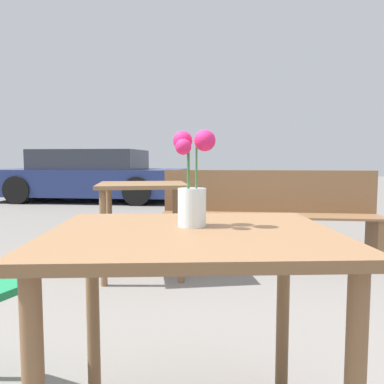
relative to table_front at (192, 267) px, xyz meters
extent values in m
cube|color=brown|center=(0.00, 0.00, 0.10)|extent=(0.90, 0.75, 0.03)
cylinder|color=brown|center=(-0.39, 0.28, -0.27)|extent=(0.05, 0.05, 0.70)
cylinder|color=brown|center=(0.36, 0.31, -0.27)|extent=(0.05, 0.05, 0.70)
cylinder|color=silver|center=(0.00, 0.07, 0.18)|extent=(0.09, 0.09, 0.12)
cylinder|color=silver|center=(0.00, 0.07, 0.15)|extent=(0.08, 0.08, 0.07)
cylinder|color=#337038|center=(0.01, 0.07, 0.25)|extent=(0.01, 0.01, 0.24)
sphere|color=#D11E60|center=(0.04, 0.06, 0.39)|extent=(0.07, 0.07, 0.07)
cylinder|color=#337038|center=(-0.01, 0.08, 0.25)|extent=(0.01, 0.01, 0.25)
sphere|color=#D11E60|center=(-0.03, 0.10, 0.39)|extent=(0.06, 0.06, 0.06)
cylinder|color=#337038|center=(-0.01, 0.05, 0.24)|extent=(0.01, 0.01, 0.23)
sphere|color=#D11E60|center=(-0.03, 0.03, 0.37)|extent=(0.05, 0.05, 0.05)
cylinder|color=#197A47|center=(-0.65, 0.29, -0.40)|extent=(0.03, 0.03, 0.45)
cube|color=brown|center=(0.70, 2.26, -0.18)|extent=(2.01, 0.58, 0.02)
cube|color=brown|center=(0.72, 2.42, 0.03)|extent=(1.98, 0.26, 0.40)
cube|color=brown|center=(1.63, 2.16, -0.40)|extent=(0.10, 0.33, 0.43)
cube|color=brown|center=(-0.22, 2.36, -0.40)|extent=(0.10, 0.33, 0.43)
cube|color=brown|center=(-0.41, 1.92, 0.12)|extent=(0.78, 0.73, 0.03)
cylinder|color=brown|center=(-0.66, 1.63, -0.26)|extent=(0.05, 0.05, 0.73)
cylinder|color=brown|center=(-0.08, 1.70, -0.26)|extent=(0.05, 0.05, 0.73)
cylinder|color=brown|center=(-0.73, 2.14, -0.26)|extent=(0.05, 0.05, 0.73)
cylinder|color=brown|center=(-0.15, 2.22, -0.26)|extent=(0.05, 0.05, 0.73)
cylinder|color=black|center=(0.15, 5.20, -0.30)|extent=(0.52, 0.43, 0.64)
cylinder|color=black|center=(0.87, 4.62, -0.30)|extent=(0.52, 0.43, 0.64)
cube|color=black|center=(0.51, 4.91, -0.09)|extent=(0.67, 0.55, 0.03)
cylinder|color=black|center=(0.38, 5.01, 0.01)|extent=(0.02, 0.02, 0.19)
cube|color=black|center=(0.38, 5.01, 0.10)|extent=(0.16, 0.15, 0.04)
cube|color=black|center=(0.83, 4.65, 0.05)|extent=(0.31, 0.37, 0.02)
cube|color=navy|center=(-2.34, 7.58, -0.18)|extent=(4.43, 2.30, 0.59)
cube|color=#2D333D|center=(-2.34, 7.58, 0.33)|extent=(2.52, 1.93, 0.44)
cylinder|color=black|center=(-0.93, 8.28, -0.32)|extent=(0.62, 0.25, 0.60)
cylinder|color=black|center=(-1.13, 6.56, -0.32)|extent=(0.62, 0.25, 0.60)
cylinder|color=black|center=(-3.55, 8.59, -0.32)|extent=(0.62, 0.25, 0.60)
cylinder|color=black|center=(-3.75, 6.87, -0.32)|extent=(0.62, 0.25, 0.60)
camera|label=1|loc=(0.00, -1.13, 0.33)|focal=35.00mm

